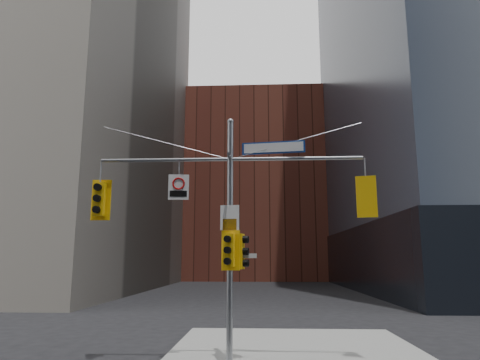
# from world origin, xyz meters

# --- Properties ---
(sidewalk_corner) EXTENTS (8.00, 8.00, 0.15)m
(sidewalk_corner) POSITION_xyz_m (2.00, 4.00, 0.07)
(sidewalk_corner) COLOR gray
(sidewalk_corner) RESTS_ON ground
(brick_midrise) EXTENTS (26.00, 20.00, 28.00)m
(brick_midrise) POSITION_xyz_m (0.00, 58.00, 14.00)
(brick_midrise) COLOR brown
(brick_midrise) RESTS_ON ground
(signal_assembly) EXTENTS (8.00, 0.80, 7.30)m
(signal_assembly) POSITION_xyz_m (0.00, 1.99, 4.42)
(signal_assembly) COLOR gray
(signal_assembly) RESTS_ON ground
(traffic_light_west_arm) EXTENTS (0.60, 0.47, 1.26)m
(traffic_light_west_arm) POSITION_xyz_m (-4.00, 2.01, 4.80)
(traffic_light_west_arm) COLOR #F2B30C
(traffic_light_west_arm) RESTS_ON ground
(traffic_light_east_arm) EXTENTS (0.58, 0.53, 1.22)m
(traffic_light_east_arm) POSITION_xyz_m (4.04, 1.99, 4.80)
(traffic_light_east_arm) COLOR #F2B30C
(traffic_light_east_arm) RESTS_ON ground
(traffic_light_pole_side) EXTENTS (0.44, 0.37, 1.02)m
(traffic_light_pole_side) POSITION_xyz_m (0.32, 1.99, 3.23)
(traffic_light_pole_side) COLOR #F2B30C
(traffic_light_pole_side) RESTS_ON ground
(traffic_light_pole_front) EXTENTS (0.55, 0.49, 1.15)m
(traffic_light_pole_front) POSITION_xyz_m (0.00, 1.73, 3.26)
(traffic_light_pole_front) COLOR #F2B30C
(traffic_light_pole_front) RESTS_ON ground
(street_sign_blade) EXTENTS (1.92, 0.29, 0.38)m
(street_sign_blade) POSITION_xyz_m (1.32, 2.00, 6.35)
(street_sign_blade) COLOR navy
(street_sign_blade) RESTS_ON ground
(regulatory_sign_arm) EXTENTS (0.62, 0.11, 0.77)m
(regulatory_sign_arm) POSITION_xyz_m (-1.57, 1.97, 5.17)
(regulatory_sign_arm) COLOR silver
(regulatory_sign_arm) RESTS_ON ground
(regulatory_sign_pole) EXTENTS (0.56, 0.10, 0.74)m
(regulatory_sign_pole) POSITION_xyz_m (0.00, 1.88, 4.19)
(regulatory_sign_pole) COLOR silver
(regulatory_sign_pole) RESTS_ON ground
(street_blade_ew) EXTENTS (0.67, 0.11, 0.14)m
(street_blade_ew) POSITION_xyz_m (0.45, 2.00, 3.10)
(street_blade_ew) COLOR silver
(street_blade_ew) RESTS_ON ground
(street_blade_ns) EXTENTS (0.06, 0.69, 0.14)m
(street_blade_ns) POSITION_xyz_m (0.00, 2.45, 2.94)
(street_blade_ns) COLOR #145926
(street_blade_ns) RESTS_ON ground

